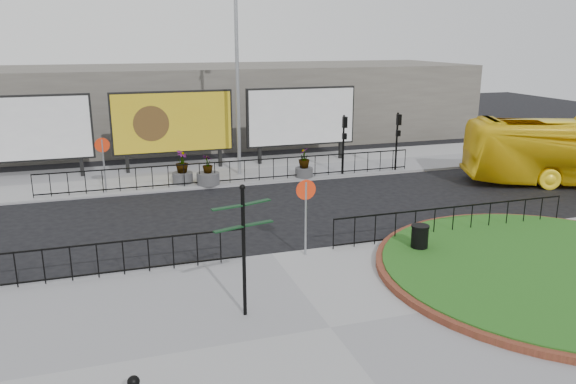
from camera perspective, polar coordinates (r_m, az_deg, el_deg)
name	(u,v)px	position (r m, az deg, el deg)	size (l,w,h in m)	color
ground	(272,257)	(18.19, -1.65, -6.62)	(90.00, 90.00, 0.00)	black
pavement_near	(330,330)	(13.90, 4.31, -13.77)	(30.00, 10.00, 0.12)	gray
pavement_far	(207,173)	(29.38, -8.23, 1.95)	(44.00, 6.00, 0.12)	gray
brick_edge	(553,270)	(18.47, 25.35, -7.14)	(10.40, 10.40, 0.18)	brown
grass_lawn	(553,269)	(18.46, 25.36, -7.09)	(10.00, 10.00, 0.22)	#204913
railing_near_left	(71,263)	(17.10, -21.18, -6.78)	(10.00, 0.10, 1.10)	black
railing_near_right	(453,221)	(20.39, 16.43, -2.80)	(9.00, 0.10, 1.10)	black
railing_far	(237,171)	(26.84, -5.18, 2.10)	(18.00, 0.10, 1.10)	black
speed_sign_far	(103,153)	(26.07, -18.29, 3.79)	(0.64, 0.07, 2.47)	gray
speed_sign_near	(306,201)	(17.50, 1.81, -0.89)	(0.64, 0.07, 2.47)	gray
billboard_left	(25,129)	(29.72, -25.20, 5.79)	(6.20, 0.31, 4.10)	black
billboard_mid	(173,123)	(29.65, -11.62, 6.92)	(6.20, 0.31, 4.10)	black
billboard_right	(301,117)	(31.19, 1.36, 7.63)	(6.20, 0.31, 4.10)	black
lamp_post	(238,80)	(27.97, -5.15, 11.27)	(0.74, 0.18, 9.23)	gray
signal_pole_a	(344,136)	(28.28, 5.71, 5.73)	(0.22, 0.26, 3.00)	black
signal_pole_b	(398,133)	(29.59, 11.08, 5.95)	(0.22, 0.26, 3.00)	black
building_backdrop	(180,104)	(38.73, -10.95, 8.74)	(40.00, 10.00, 5.00)	#666159
fingerpost_sign	(243,238)	(13.63, -4.55, -4.67)	(1.57, 0.65, 3.38)	black
litter_bin	(420,239)	(18.46, 13.22, -4.71)	(0.58, 0.58, 0.96)	black
planter_a	(182,171)	(27.13, -10.69, 2.16)	(0.97, 0.97, 1.58)	#4C4C4F
planter_b	(208,175)	(26.70, -8.13, 1.71)	(1.07, 1.07, 1.42)	#4C4C4F
planter_c	(304,166)	(27.85, 1.63, 2.71)	(0.88, 0.88, 1.47)	#4C4C4F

